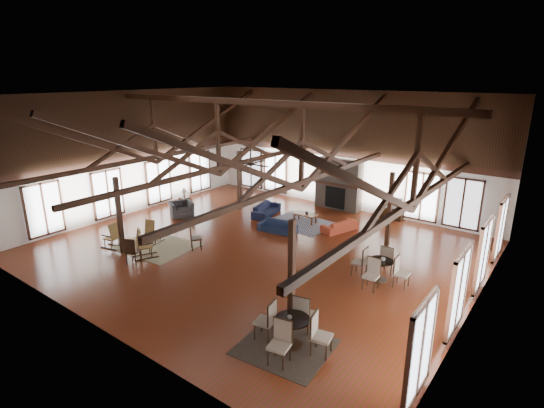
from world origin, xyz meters
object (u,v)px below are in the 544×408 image
Objects in this scene: cafe_table_near at (292,327)px; cafe_table_far at (380,267)px; armchair at (181,209)px; coffee_table at (305,215)px; sofa_navy_left at (266,209)px; sofa_orange at (340,225)px; tv_console at (391,213)px; sofa_navy_front at (277,227)px.

cafe_table_far is at bearing 85.77° from cafe_table_near.
coffee_table is at bearing -33.45° from armchair.
sofa_navy_left is 1.78× the size of armchair.
tv_console is at bearing 177.09° from sofa_orange.
cafe_table_near is at bearing -151.73° from sofa_navy_left.
coffee_table is 4.26m from tv_console.
cafe_table_near reaches higher than coffee_table.
sofa_navy_left is (-1.83, 1.58, 0.03)m from sofa_navy_front.
sofa_navy_front is 5.84m from tv_console.
cafe_table_far is at bearing 63.46° from sofa_orange.
sofa_navy_front is 0.87× the size of cafe_table_far.
cafe_table_far reaches higher than sofa_orange.
cafe_table_far is 1.80× the size of tv_console.
sofa_orange is at bearing 32.48° from sofa_navy_front.
sofa_navy_left reaches higher than sofa_orange.
cafe_table_far is (7.34, -3.25, 0.23)m from sofa_navy_left.
cafe_table_near is at bearing 39.35° from sofa_orange.
sofa_orange is 8.76m from cafe_table_near.
armchair is (-3.27, -2.63, 0.07)m from sofa_navy_left.
sofa_navy_front is 5.76m from cafe_table_far.
sofa_orange is at bearing -39.76° from armchair.
coffee_table is (0.32, 1.79, 0.13)m from sofa_navy_front.
sofa_orange is at bearing -112.15° from tv_console.
coffee_table is 6.24m from cafe_table_far.
tv_console is at bearing 45.96° from coffee_table.
armchair is at bearing 152.30° from cafe_table_near.
cafe_table_near reaches higher than sofa_orange.
cafe_table_far is at bearing -32.11° from coffee_table.
sofa_navy_front is at bearing -125.16° from tv_console.
armchair is 10.62m from cafe_table_far.
cafe_table_far is (5.51, -1.67, 0.27)m from sofa_navy_front.
armchair is (-5.09, -1.05, 0.10)m from sofa_navy_front.
sofa_orange is 1.51× the size of coffee_table.
sofa_orange is 1.83m from coffee_table.
coffee_table is (-1.83, 0.00, 0.13)m from sofa_orange.
cafe_table_near is (4.84, -8.22, 0.17)m from coffee_table.
sofa_orange reaches higher than sofa_navy_front.
cafe_table_near is 1.09× the size of cafe_table_far.
coffee_table is 0.59× the size of cafe_table_far.
sofa_navy_left is 0.99× the size of cafe_table_far.
tv_console is (5.19, 3.19, -0.01)m from sofa_navy_left.
armchair is 1.00× the size of tv_console.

